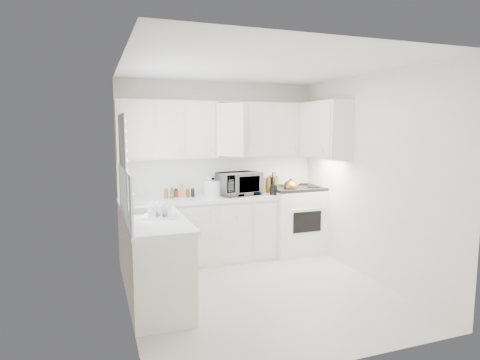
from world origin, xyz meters
name	(u,v)px	position (x,y,z in m)	size (l,w,h in m)	color
floor	(260,291)	(0.00, 0.00, 0.00)	(3.20, 3.20, 0.00)	beige
ceiling	(262,66)	(0.00, 0.00, 2.60)	(3.20, 3.20, 0.00)	white
wall_back	(220,170)	(0.00, 1.60, 1.30)	(3.00, 3.00, 0.00)	silver
wall_front	(340,208)	(0.00, -1.60, 1.30)	(3.00, 3.00, 0.00)	silver
wall_left	(125,189)	(-1.50, 0.00, 1.30)	(3.20, 3.20, 0.00)	silver
wall_right	(370,178)	(1.50, 0.00, 1.30)	(3.20, 3.20, 0.00)	silver
window_blinds	(124,162)	(-1.48, 0.35, 1.55)	(0.06, 0.96, 1.06)	white
lower_cabinets_back	(200,231)	(-0.39, 1.30, 0.45)	(2.22, 0.60, 0.90)	silver
lower_cabinets_left	(154,261)	(-1.20, 0.20, 0.45)	(0.60, 1.60, 0.90)	silver
countertop_back	(200,199)	(-0.39, 1.29, 0.93)	(2.24, 0.64, 0.05)	white
countertop_left	(154,219)	(-1.19, 0.20, 0.93)	(0.64, 1.62, 0.05)	white
backsplash_back	(220,175)	(0.00, 1.59, 1.23)	(2.98, 0.02, 0.55)	white
backsplash_left	(125,194)	(-1.49, 0.20, 1.23)	(0.02, 1.60, 0.55)	white
upper_cabinets_back	(223,157)	(0.00, 1.44, 1.50)	(3.00, 0.33, 0.80)	silver
upper_cabinets_right	(324,158)	(1.33, 0.82, 1.50)	(0.33, 0.90, 0.80)	silver
sink	(150,201)	(-1.19, 0.55, 1.07)	(0.42, 0.38, 0.30)	gray
stove	(296,210)	(1.14, 1.29, 0.66)	(0.86, 0.70, 1.32)	white
tea_kettle	(291,186)	(0.96, 1.13, 1.06)	(0.27, 0.23, 0.25)	#946128
frying_pan	(302,189)	(1.32, 1.45, 0.96)	(0.25, 0.43, 0.04)	black
microwave	(239,181)	(0.20, 1.31, 1.15)	(0.60, 0.33, 0.40)	gray
rice_cooker	(213,186)	(-0.17, 1.39, 1.08)	(0.26, 0.26, 0.26)	white
paper_towel	(211,185)	(-0.17, 1.49, 1.08)	(0.12, 0.12, 0.27)	white
utensil_crock	(274,183)	(0.68, 1.13, 1.12)	(0.12, 0.12, 0.35)	black
dish_rack	(159,209)	(-1.14, 0.13, 1.05)	(0.35, 0.26, 0.19)	white
spice_left_0	(166,193)	(-0.85, 1.42, 1.02)	(0.06, 0.06, 0.13)	#965D29
spice_left_1	(172,194)	(-0.78, 1.33, 1.02)	(0.06, 0.06, 0.13)	#41832B
spice_left_2	(176,193)	(-0.70, 1.42, 1.02)	(0.06, 0.06, 0.13)	red
spice_left_3	(183,193)	(-0.62, 1.33, 1.02)	(0.06, 0.06, 0.13)	#F19F38
spice_left_4	(187,192)	(-0.55, 1.42, 1.02)	(0.06, 0.06, 0.13)	brown
spice_left_5	(193,193)	(-0.47, 1.33, 1.02)	(0.06, 0.06, 0.13)	black
sauce_right_0	(259,186)	(0.58, 1.46, 1.05)	(0.06, 0.06, 0.19)	red
sauce_right_1	(263,186)	(0.64, 1.40, 1.05)	(0.06, 0.06, 0.19)	#F19F38
sauce_right_2	(265,185)	(0.69, 1.46, 1.05)	(0.06, 0.06, 0.19)	brown
sauce_right_3	(270,186)	(0.74, 1.40, 1.05)	(0.06, 0.06, 0.19)	black
sauce_right_4	(272,185)	(0.80, 1.46, 1.05)	(0.06, 0.06, 0.19)	#965D29
sauce_right_5	(277,185)	(0.85, 1.40, 1.05)	(0.06, 0.06, 0.19)	#41832B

